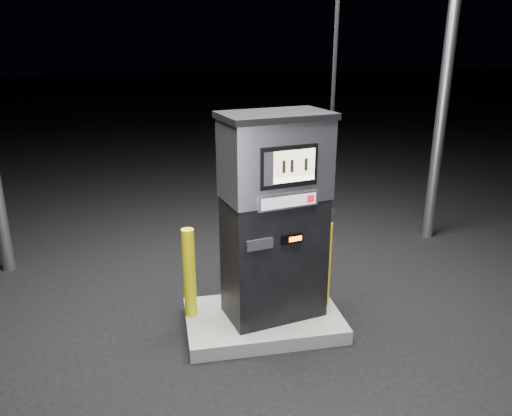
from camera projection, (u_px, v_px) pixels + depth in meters
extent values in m
plane|color=black|center=(263.00, 326.00, 5.27)|extent=(80.00, 80.00, 0.00)
cube|color=slate|center=(263.00, 320.00, 5.24)|extent=(1.60, 1.00, 0.15)
cylinder|color=gray|center=(445.00, 86.00, 6.94)|extent=(0.16, 0.16, 4.50)
cube|color=black|center=(274.00, 257.00, 5.05)|extent=(1.06, 0.75, 1.27)
cube|color=#A9AAB1|center=(275.00, 159.00, 4.72)|extent=(1.08, 0.77, 0.76)
cube|color=black|center=(276.00, 115.00, 4.59)|extent=(1.13, 0.82, 0.06)
cube|color=black|center=(289.00, 167.00, 4.47)|extent=(0.56, 0.15, 0.39)
cube|color=beige|center=(294.00, 163.00, 4.46)|extent=(0.41, 0.09, 0.24)
cube|color=white|center=(294.00, 179.00, 4.51)|extent=(0.41, 0.09, 0.05)
cube|color=#A9AAB1|center=(288.00, 201.00, 4.58)|extent=(0.60, 0.16, 0.14)
cube|color=#95979C|center=(289.00, 202.00, 4.56)|extent=(0.55, 0.12, 0.11)
cube|color=#A70B12|center=(311.00, 199.00, 4.64)|extent=(0.07, 0.02, 0.07)
cube|color=black|center=(292.00, 239.00, 4.72)|extent=(0.22, 0.07, 0.09)
cube|color=#F6450C|center=(296.00, 239.00, 4.72)|extent=(0.13, 0.03, 0.05)
cube|color=black|center=(260.00, 244.00, 4.60)|extent=(0.26, 0.08, 0.10)
cube|color=black|center=(321.00, 210.00, 5.11)|extent=(0.14, 0.20, 0.25)
cylinder|color=gray|center=(326.00, 209.00, 5.13)|extent=(0.12, 0.23, 0.07)
cylinder|color=black|center=(336.00, 35.00, 4.53)|extent=(0.04, 0.04, 3.15)
cylinder|color=yellow|center=(189.00, 273.00, 5.05)|extent=(0.15, 0.15, 0.96)
cylinder|color=yellow|center=(325.00, 264.00, 5.27)|extent=(0.16, 0.16, 0.93)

